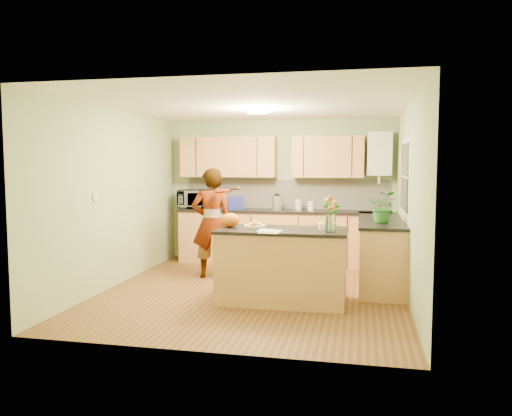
# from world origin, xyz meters

# --- Properties ---
(floor) EXTENTS (4.50, 4.50, 0.00)m
(floor) POSITION_xyz_m (0.00, 0.00, 0.00)
(floor) COLOR brown
(floor) RESTS_ON ground
(ceiling) EXTENTS (4.00, 4.50, 0.02)m
(ceiling) POSITION_xyz_m (0.00, 0.00, 2.50)
(ceiling) COLOR white
(ceiling) RESTS_ON wall_back
(wall_back) EXTENTS (4.00, 0.02, 2.50)m
(wall_back) POSITION_xyz_m (0.00, 2.25, 1.25)
(wall_back) COLOR #98AE7C
(wall_back) RESTS_ON floor
(wall_front) EXTENTS (4.00, 0.02, 2.50)m
(wall_front) POSITION_xyz_m (0.00, -2.25, 1.25)
(wall_front) COLOR #98AE7C
(wall_front) RESTS_ON floor
(wall_left) EXTENTS (0.02, 4.50, 2.50)m
(wall_left) POSITION_xyz_m (-2.00, 0.00, 1.25)
(wall_left) COLOR #98AE7C
(wall_left) RESTS_ON floor
(wall_right) EXTENTS (0.02, 4.50, 2.50)m
(wall_right) POSITION_xyz_m (2.00, 0.00, 1.25)
(wall_right) COLOR #98AE7C
(wall_right) RESTS_ON floor
(back_counter) EXTENTS (3.64, 0.62, 0.94)m
(back_counter) POSITION_xyz_m (0.10, 1.95, 0.47)
(back_counter) COLOR #BB864B
(back_counter) RESTS_ON floor
(right_counter) EXTENTS (0.62, 2.24, 0.94)m
(right_counter) POSITION_xyz_m (1.70, 0.85, 0.47)
(right_counter) COLOR #BB864B
(right_counter) RESTS_ON floor
(splashback) EXTENTS (3.60, 0.02, 0.52)m
(splashback) POSITION_xyz_m (0.10, 2.23, 1.20)
(splashback) COLOR beige
(splashback) RESTS_ON back_counter
(upper_cabinets) EXTENTS (3.20, 0.34, 0.70)m
(upper_cabinets) POSITION_xyz_m (-0.18, 2.08, 1.85)
(upper_cabinets) COLOR #BB864B
(upper_cabinets) RESTS_ON wall_back
(boiler) EXTENTS (0.40, 0.30, 0.86)m
(boiler) POSITION_xyz_m (1.70, 2.09, 1.90)
(boiler) COLOR white
(boiler) RESTS_ON wall_back
(window_right) EXTENTS (0.01, 1.30, 1.05)m
(window_right) POSITION_xyz_m (1.99, 0.60, 1.55)
(window_right) COLOR white
(window_right) RESTS_ON wall_right
(light_switch) EXTENTS (0.02, 0.09, 0.09)m
(light_switch) POSITION_xyz_m (-1.99, -0.60, 1.30)
(light_switch) COLOR white
(light_switch) RESTS_ON wall_left
(ceiling_lamp) EXTENTS (0.30, 0.30, 0.07)m
(ceiling_lamp) POSITION_xyz_m (0.00, 0.30, 2.46)
(ceiling_lamp) COLOR #FFEABF
(ceiling_lamp) RESTS_ON ceiling
(peninsula_island) EXTENTS (1.61, 0.82, 0.92)m
(peninsula_island) POSITION_xyz_m (0.46, -0.42, 0.46)
(peninsula_island) COLOR #BB864B
(peninsula_island) RESTS_ON floor
(fruit_dish) EXTENTS (0.27, 0.27, 0.10)m
(fruit_dish) POSITION_xyz_m (0.11, -0.42, 0.96)
(fruit_dish) COLOR beige
(fruit_dish) RESTS_ON peninsula_island
(orange_bowl) EXTENTS (0.24, 0.24, 0.14)m
(orange_bowl) POSITION_xyz_m (1.01, -0.27, 0.98)
(orange_bowl) COLOR beige
(orange_bowl) RESTS_ON peninsula_island
(flower_vase) EXTENTS (0.26, 0.26, 0.48)m
(flower_vase) POSITION_xyz_m (1.06, -0.60, 1.24)
(flower_vase) COLOR silver
(flower_vase) RESTS_ON peninsula_island
(orange_bag) EXTENTS (0.27, 0.24, 0.18)m
(orange_bag) POSITION_xyz_m (-0.23, -0.37, 1.01)
(orange_bag) COLOR orange
(orange_bag) RESTS_ON peninsula_island
(papers) EXTENTS (0.24, 0.33, 0.01)m
(papers) POSITION_xyz_m (0.36, -0.72, 0.93)
(papers) COLOR silver
(papers) RESTS_ON peninsula_island
(violinist) EXTENTS (0.70, 0.57, 1.67)m
(violinist) POSITION_xyz_m (-0.81, 0.72, 0.83)
(violinist) COLOR #E4B48B
(violinist) RESTS_ON floor
(violin) EXTENTS (0.59, 0.51, 0.15)m
(violin) POSITION_xyz_m (-0.61, 0.50, 1.34)
(violin) COLOR #4A0E04
(violin) RESTS_ON violinist
(microwave) EXTENTS (0.67, 0.54, 0.33)m
(microwave) POSITION_xyz_m (-1.51, 1.98, 1.10)
(microwave) COLOR white
(microwave) RESTS_ON back_counter
(blue_box) EXTENTS (0.32, 0.27, 0.21)m
(blue_box) POSITION_xyz_m (-0.73, 1.93, 1.05)
(blue_box) COLOR navy
(blue_box) RESTS_ON back_counter
(kettle) EXTENTS (0.18, 0.18, 0.33)m
(kettle) POSITION_xyz_m (-0.00, 1.93, 1.07)
(kettle) COLOR silver
(kettle) RESTS_ON back_counter
(jar_cream) EXTENTS (0.14, 0.14, 0.18)m
(jar_cream) POSITION_xyz_m (0.36, 2.00, 1.03)
(jar_cream) COLOR beige
(jar_cream) RESTS_ON back_counter
(jar_white) EXTENTS (0.12, 0.12, 0.16)m
(jar_white) POSITION_xyz_m (0.58, 1.90, 1.02)
(jar_white) COLOR white
(jar_white) RESTS_ON back_counter
(potted_plant) EXTENTS (0.45, 0.41, 0.43)m
(potted_plant) POSITION_xyz_m (1.70, 0.34, 1.15)
(potted_plant) COLOR #286D24
(potted_plant) RESTS_ON right_counter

